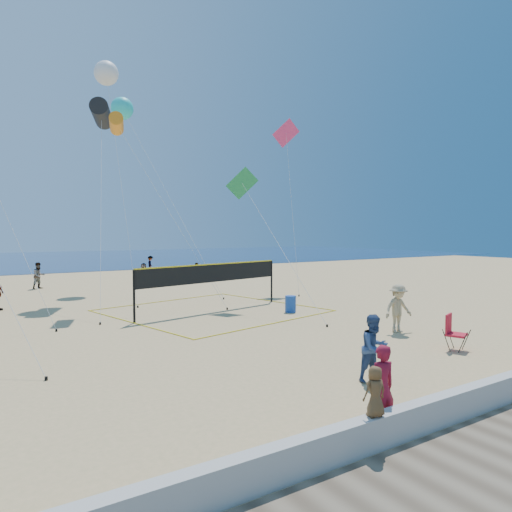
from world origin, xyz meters
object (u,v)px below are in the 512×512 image
camp_chair (453,330)px  trash_barrel (291,304)px  woman (381,387)px  volleyball_net (212,279)px

camp_chair → trash_barrel: size_ratio=1.65×
woman → trash_barrel: bearing=-110.1°
camp_chair → volleyball_net: (-3.24, 10.77, 0.91)m
camp_chair → woman: bearing=-177.2°
woman → volleyball_net: size_ratio=0.16×
woman → volleyball_net: volleyball_net is taller
volleyball_net → trash_barrel: bearing=-49.7°
camp_chair → trash_barrel: camp_chair is taller
trash_barrel → volleyball_net: 3.98m
woman → camp_chair: bearing=-147.0°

